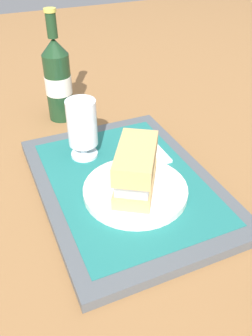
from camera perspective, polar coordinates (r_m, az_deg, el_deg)
name	(u,v)px	position (r m, az deg, el deg)	size (l,w,h in m)	color
ground_plane	(126,189)	(0.70, 0.00, -3.29)	(3.00, 3.00, 0.00)	olive
tray	(126,185)	(0.69, 0.00, -2.65)	(0.44, 0.32, 0.02)	#4C5156
placemat	(126,180)	(0.69, 0.00, -1.97)	(0.38, 0.27, 0.00)	#1E6B66
plate	(135,191)	(0.65, 1.41, -3.61)	(0.19, 0.19, 0.01)	silver
sandwich	(135,167)	(0.62, 1.52, 0.11)	(0.14, 0.12, 0.08)	tan
beer_glass	(82,127)	(0.72, -6.97, 6.44)	(0.06, 0.06, 0.12)	silver
napkin_folded	(147,154)	(0.76, 3.42, 2.27)	(0.09, 0.07, 0.01)	white
beer_bottle	(58,79)	(0.91, -10.79, 13.73)	(0.07, 0.07, 0.27)	#19381E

